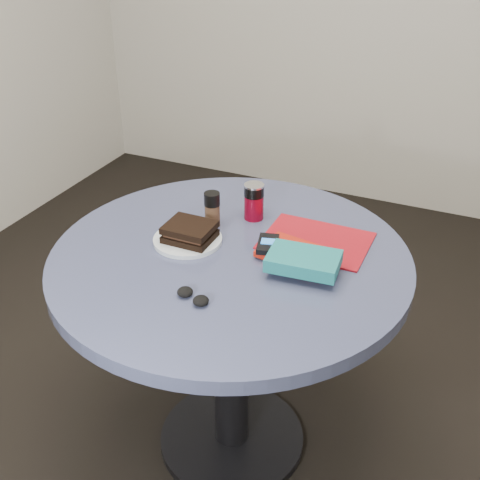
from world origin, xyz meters
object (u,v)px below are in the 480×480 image
at_px(sandwich, 190,232).
at_px(soda_can, 254,201).
at_px(plate, 188,240).
at_px(pepper_grinder, 212,209).
at_px(table, 231,301).
at_px(red_book, 297,254).
at_px(mp3_player, 268,244).
at_px(novel, 304,261).
at_px(headphones, 193,296).
at_px(magazine, 316,241).

height_order(sandwich, soda_can, soda_can).
bearing_deg(plate, pepper_grinder, 78.81).
distance_m(table, pepper_grinder, 0.28).
bearing_deg(red_book, pepper_grinder, 176.14).
relative_size(plate, soda_can, 1.74).
distance_m(sandwich, mp3_player, 0.23).
height_order(red_book, novel, novel).
height_order(table, red_book, red_book).
height_order(plate, headphones, headphones).
distance_m(sandwich, magazine, 0.36).
height_order(soda_can, red_book, soda_can).
bearing_deg(sandwich, red_book, 8.60).
distance_m(red_book, headphones, 0.33).
bearing_deg(table, headphones, -88.04).
bearing_deg(novel, plate, 171.53).
xyz_separation_m(plate, soda_can, (0.12, 0.21, 0.05)).
bearing_deg(sandwich, pepper_grinder, 83.66).
distance_m(magazine, red_book, 0.11).
xyz_separation_m(pepper_grinder, magazine, (0.31, 0.04, -0.05)).
relative_size(red_book, headphones, 1.92).
height_order(table, sandwich, sandwich).
height_order(plate, magazine, plate).
relative_size(red_book, novel, 1.07).
bearing_deg(pepper_grinder, mp3_player, -20.88).
distance_m(sandwich, pepper_grinder, 0.12).
bearing_deg(pepper_grinder, red_book, -13.72).
xyz_separation_m(table, soda_can, (-0.02, 0.21, 0.22)).
distance_m(plate, red_book, 0.32).
bearing_deg(pepper_grinder, novel, -22.37).
distance_m(plate, soda_can, 0.24).
distance_m(mp3_player, headphones, 0.29).
xyz_separation_m(table, pepper_grinder, (-0.11, 0.12, 0.22)).
bearing_deg(mp3_player, plate, -171.43).
bearing_deg(magazine, headphones, -115.67).
relative_size(pepper_grinder, mp3_player, 1.00).
height_order(table, soda_can, soda_can).
distance_m(sandwich, novel, 0.34).
bearing_deg(novel, soda_can, 131.00).
relative_size(novel, mp3_player, 1.73).
xyz_separation_m(table, red_book, (0.18, 0.05, 0.18)).
bearing_deg(sandwich, plate, 165.68).
bearing_deg(headphones, table, 91.96).
bearing_deg(table, magazine, 38.48).
bearing_deg(novel, red_book, 116.52).
distance_m(table, red_book, 0.26).
xyz_separation_m(magazine, red_book, (-0.02, -0.11, 0.01)).
bearing_deg(red_book, headphones, -110.74).
height_order(plate, soda_can, soda_can).
bearing_deg(novel, mp3_player, 150.17).
height_order(sandwich, red_book, sandwich).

